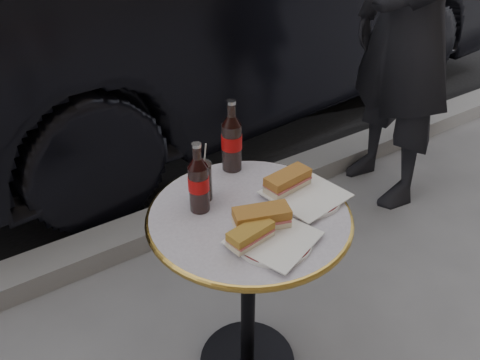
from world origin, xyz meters
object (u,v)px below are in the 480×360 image
pedestrian (412,22)px  cola_glass (202,181)px  plate_right (305,196)px  cola_bottle_right (232,136)px  plate_left (273,240)px  bistro_table (248,297)px  parked_car (231,3)px  cola_bottle_left (198,178)px

pedestrian → cola_glass: bearing=-64.5°
cola_glass → pedestrian: 1.51m
plate_right → cola_bottle_right: cola_bottle_right is taller
plate_left → cola_bottle_right: size_ratio=0.86×
cola_bottle_right → pedestrian: (1.27, 0.32, 0.11)m
plate_left → pedestrian: size_ratio=0.11×
plate_left → plate_right: (0.21, 0.11, 0.00)m
bistro_table → pedestrian: pedestrian is taller
plate_left → parked_car: size_ratio=0.04×
plate_right → pedestrian: (1.17, 0.60, 0.23)m
plate_left → cola_bottle_left: bearing=111.0°
cola_bottle_left → bistro_table: bearing=-39.7°
plate_right → cola_bottle_right: 0.31m
bistro_table → plate_right: 0.42m
parked_car → pedestrian: pedestrian is taller
cola_glass → parked_car: (1.33, 1.90, 0.01)m
parked_car → cola_bottle_right: bearing=141.3°
plate_right → cola_bottle_right: size_ratio=0.90×
plate_right → parked_car: size_ratio=0.05×
bistro_table → plate_left: plate_left is taller
plate_left → cola_glass: 0.30m
cola_bottle_left → cola_glass: cola_bottle_left is taller
cola_bottle_right → parked_car: (1.16, 1.80, -0.05)m
cola_bottle_left → cola_bottle_right: cola_bottle_right is taller
bistro_table → parked_car: 2.44m
cola_bottle_left → cola_bottle_right: 0.25m
plate_left → cola_bottle_right: (0.11, 0.39, 0.12)m
cola_glass → parked_car: parked_car is taller
plate_right → cola_bottle_left: 0.35m
cola_bottle_left → cola_glass: size_ratio=1.77×
plate_left → cola_bottle_right: 0.42m
cola_glass → parked_car: 2.32m
cola_bottle_left → cola_glass: 0.08m
bistro_table → cola_bottle_right: size_ratio=2.91×
pedestrian → plate_right: bearing=-53.8°
plate_left → cola_glass: size_ratio=1.70×
cola_glass → parked_car: bearing=55.0°
cola_bottle_left → cola_bottle_right: size_ratio=0.90×
plate_right → pedestrian: pedestrian is taller
bistro_table → pedestrian: size_ratio=0.38×
bistro_table → cola_glass: bearing=119.6°
bistro_table → cola_glass: 0.46m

